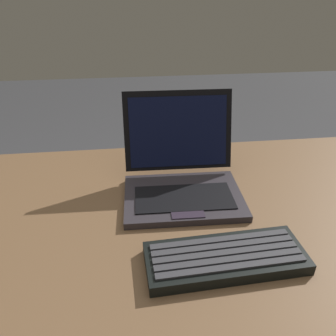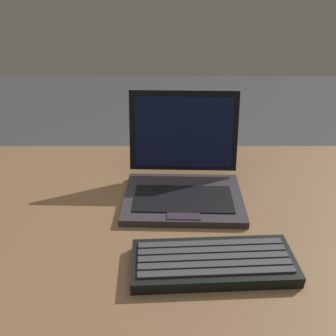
% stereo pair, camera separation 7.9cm
% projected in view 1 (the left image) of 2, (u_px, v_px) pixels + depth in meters
% --- Properties ---
extents(desk, '(1.74, 0.74, 0.73)m').
position_uv_depth(desk, '(224.00, 240.00, 0.83)').
color(desk, brown).
rests_on(desk, ground).
extents(laptop_front, '(0.29, 0.27, 0.23)m').
position_uv_depth(laptop_front, '(182.00, 175.00, 0.84)').
color(laptop_front, '#2F2A31').
rests_on(laptop_front, desk).
extents(external_keyboard, '(0.31, 0.13, 0.03)m').
position_uv_depth(external_keyboard, '(225.00, 258.00, 0.64)').
color(external_keyboard, black).
rests_on(external_keyboard, desk).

